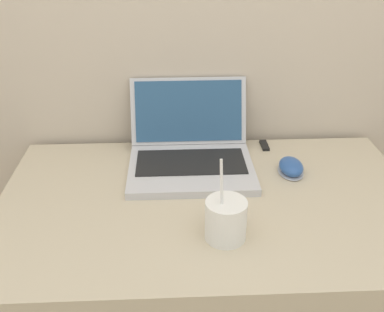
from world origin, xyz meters
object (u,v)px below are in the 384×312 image
Objects in this scene: laptop at (190,150)px; computer_mouse at (291,167)px; drink_cup at (226,219)px; usb_stick at (264,145)px.

laptop is 0.27m from computer_mouse.
drink_cup reaches higher than computer_mouse.
usb_stick is at bearing 104.71° from computer_mouse.
drink_cup is 1.94× the size of computer_mouse.
laptop reaches higher than drink_cup.
computer_mouse reaches higher than usb_stick.
laptop is at bearing 100.37° from drink_cup.
laptop is 1.77× the size of drink_cup.
laptop is at bearing 166.36° from computer_mouse.
computer_mouse is (0.27, -0.06, -0.02)m from laptop.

